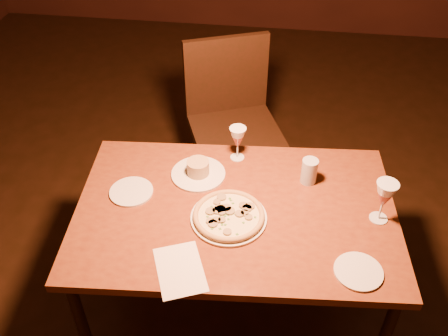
# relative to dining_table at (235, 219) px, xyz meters

# --- Properties ---
(dining_table) EXTENTS (1.35, 0.93, 0.69)m
(dining_table) POSITION_rel_dining_table_xyz_m (0.00, 0.00, 0.00)
(dining_table) COLOR brown
(dining_table) RESTS_ON floor
(chair_far) EXTENTS (0.60, 0.60, 0.96)m
(chair_far) POSITION_rel_dining_table_xyz_m (-0.11, 0.84, -0.09)
(chair_far) COLOR black
(chair_far) RESTS_ON floor
(pizza_plate) EXTENTS (0.30, 0.30, 0.03)m
(pizza_plate) POSITION_rel_dining_table_xyz_m (-0.02, -0.06, 0.08)
(pizza_plate) COLOR silver
(pizza_plate) RESTS_ON dining_table
(ramekin_saucer) EXTENTS (0.23, 0.23, 0.07)m
(ramekin_saucer) POSITION_rel_dining_table_xyz_m (-0.18, 0.18, 0.09)
(ramekin_saucer) COLOR silver
(ramekin_saucer) RESTS_ON dining_table
(wine_glass_far) EXTENTS (0.07, 0.07, 0.16)m
(wine_glass_far) POSITION_rel_dining_table_xyz_m (-0.03, 0.32, 0.14)
(wine_glass_far) COLOR #A64C45
(wine_glass_far) RESTS_ON dining_table
(wine_glass_right) EXTENTS (0.08, 0.08, 0.19)m
(wine_glass_right) POSITION_rel_dining_table_xyz_m (0.56, 0.02, 0.15)
(wine_glass_right) COLOR #A64C45
(wine_glass_right) RESTS_ON dining_table
(water_tumbler) EXTENTS (0.07, 0.07, 0.11)m
(water_tumbler) POSITION_rel_dining_table_xyz_m (0.29, 0.21, 0.12)
(water_tumbler) COLOR #ABB4BB
(water_tumbler) RESTS_ON dining_table
(side_plate_left) EXTENTS (0.18, 0.18, 0.01)m
(side_plate_left) POSITION_rel_dining_table_xyz_m (-0.44, 0.04, 0.07)
(side_plate_left) COLOR silver
(side_plate_left) RESTS_ON dining_table
(side_plate_near) EXTENTS (0.17, 0.17, 0.01)m
(side_plate_near) POSITION_rel_dining_table_xyz_m (0.47, -0.26, 0.07)
(side_plate_near) COLOR silver
(side_plate_near) RESTS_ON dining_table
(menu_card) EXTENTS (0.24, 0.28, 0.00)m
(menu_card) POSITION_rel_dining_table_xyz_m (-0.16, -0.33, 0.06)
(menu_card) COLOR silver
(menu_card) RESTS_ON dining_table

